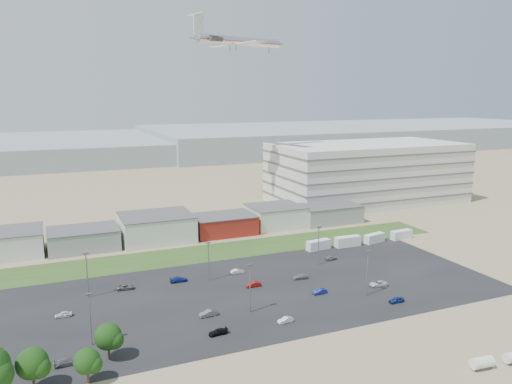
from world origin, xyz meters
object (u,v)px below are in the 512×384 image
parked_car_0 (378,284)px  parked_car_3 (218,332)px  box_trailer_a (318,245)px  parked_car_2 (396,300)px  parked_car_1 (320,292)px  parked_car_6 (179,279)px  storage_tank_nw (482,363)px  parked_car_9 (126,287)px  parked_car_4 (208,313)px  parked_car_7 (253,284)px  parked_car_8 (331,258)px  parked_car_12 (300,277)px  parked_car_10 (66,362)px  parked_car_13 (285,320)px  parked_car_5 (63,314)px  parked_car_11 (238,271)px

parked_car_0 → parked_car_3: bearing=-71.4°
box_trailer_a → parked_car_2: box_trailer_a is taller
parked_car_1 → parked_car_6: parked_car_6 is taller
storage_tank_nw → parked_car_9: size_ratio=0.93×
parked_car_4 → parked_car_6: 21.44m
parked_car_7 → parked_car_4: bearing=-52.9°
parked_car_8 → parked_car_12: parked_car_8 is taller
parked_car_8 → parked_car_12: size_ratio=0.89×
parked_car_4 → parked_car_10: size_ratio=0.93×
parked_car_1 → parked_car_13: (-13.80, -10.22, -0.03)m
parked_car_2 → parked_car_10: bearing=-91.3°
parked_car_4 → parked_car_10: bearing=-77.3°
box_trailer_a → parked_car_8: bearing=-107.1°
parked_car_1 → parked_car_12: bearing=175.8°
parked_car_4 → parked_car_5: (-27.86, 11.34, -0.07)m
parked_car_3 → parked_car_5: parked_car_5 is taller
box_trailer_a → parked_car_1: 34.04m
storage_tank_nw → parked_car_9: (-49.96, 58.80, -0.58)m
parked_car_7 → parked_car_9: parked_car_7 is taller
parked_car_11 → storage_tank_nw: bearing=-161.7°
parked_car_8 → parked_car_6: bearing=92.0°
parked_car_1 → parked_car_5: parked_car_1 is taller
storage_tank_nw → parked_car_6: (-37.20, 58.67, -0.52)m
parked_car_0 → parked_car_9: bearing=-103.4°
parked_car_6 → parked_car_11: parked_car_6 is taller
parked_car_0 → parked_car_4: bearing=-82.5°
parked_car_8 → parked_car_9: parked_car_8 is taller
parked_car_9 → parked_car_13: 40.80m
storage_tank_nw → parked_car_2: storage_tank_nw is taller
box_trailer_a → parked_car_3: (-44.67, -39.52, -0.88)m
parked_car_7 → parked_car_11: (-0.24, 10.04, -0.02)m
parked_car_0 → parked_car_8: size_ratio=1.25×
parked_car_3 → parked_car_11: parked_car_11 is taller
parked_car_6 → parked_car_1: bearing=-125.8°
parked_car_8 → box_trailer_a: bearing=-6.8°
parked_car_3 → parked_car_8: 52.52m
parked_car_9 → parked_car_11: size_ratio=1.16×
parked_car_0 → parked_car_3: 44.32m
parked_car_4 → parked_car_7: size_ratio=1.07×
parked_car_0 → parked_car_6: 48.65m
parked_car_1 → parked_car_7: 15.97m
parked_car_3 → parked_car_2: bearing=84.8°
parked_car_1 → parked_car_2: parked_car_2 is taller
parked_car_0 → parked_car_5: bearing=-91.6°
parked_car_3 → parked_car_13: size_ratio=1.13×
parked_car_1 → parked_car_10: bearing=-82.4°
parked_car_11 → parked_car_7: bearing=179.3°
storage_tank_nw → parked_car_5: size_ratio=1.13×
parked_car_1 → parked_car_4: parked_car_4 is taller
parked_car_0 → parked_car_1: parked_car_0 is taller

